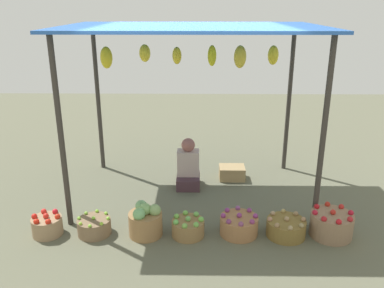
# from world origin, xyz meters

# --- Properties ---
(ground_plane) EXTENTS (14.00, 14.00, 0.00)m
(ground_plane) POSITION_xyz_m (0.00, 0.00, 0.00)
(ground_plane) COLOR #5D5E49
(market_stall_structure) EXTENTS (3.47, 2.22, 2.45)m
(market_stall_structure) POSITION_xyz_m (-0.00, 0.00, 2.25)
(market_stall_structure) COLOR #38332D
(market_stall_structure) RESTS_ON ground
(vendor_person) EXTENTS (0.36, 0.44, 0.78)m
(vendor_person) POSITION_xyz_m (-0.07, 0.22, 0.30)
(vendor_person) COLOR #472F38
(vendor_person) RESTS_ON ground
(basket_red_tomatoes) EXTENTS (0.37, 0.37, 0.29)m
(basket_red_tomatoes) POSITION_xyz_m (-1.79, -1.21, 0.12)
(basket_red_tomatoes) COLOR #967858
(basket_red_tomatoes) RESTS_ON ground
(basket_limes) EXTENTS (0.41, 0.41, 0.24)m
(basket_limes) POSITION_xyz_m (-1.21, -1.19, 0.10)
(basket_limes) COLOR #7A6146
(basket_limes) RESTS_ON ground
(basket_cabbages) EXTENTS (0.42, 0.42, 0.43)m
(basket_cabbages) POSITION_xyz_m (-0.56, -1.20, 0.19)
(basket_cabbages) COLOR olive
(basket_cabbages) RESTS_ON ground
(basket_green_apples) EXTENTS (0.40, 0.40, 0.26)m
(basket_green_apples) POSITION_xyz_m (-0.04, -1.21, 0.11)
(basket_green_apples) COLOR olive
(basket_green_apples) RESTS_ON ground
(basket_purple_onions) EXTENTS (0.47, 0.47, 0.29)m
(basket_purple_onions) POSITION_xyz_m (0.59, -1.17, 0.12)
(basket_purple_onions) COLOR #9D6E45
(basket_purple_onions) RESTS_ON ground
(basket_potatoes) EXTENTS (0.48, 0.48, 0.26)m
(basket_potatoes) POSITION_xyz_m (1.17, -1.20, 0.11)
(basket_potatoes) COLOR olive
(basket_potatoes) RESTS_ON ground
(basket_red_apples) EXTENTS (0.52, 0.52, 0.36)m
(basket_red_apples) POSITION_xyz_m (1.73, -1.19, 0.15)
(basket_red_apples) COLOR #8D6F53
(basket_red_apples) RESTS_ON ground
(wooden_crate_near_vendor) EXTENTS (0.41, 0.31, 0.21)m
(wooden_crate_near_vendor) POSITION_xyz_m (0.64, 0.50, 0.11)
(wooden_crate_near_vendor) COLOR tan
(wooden_crate_near_vendor) RESTS_ON ground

